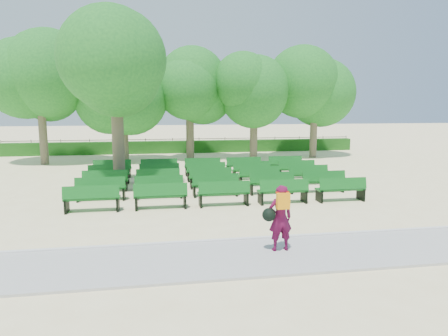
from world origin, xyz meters
name	(u,v)px	position (x,y,z in m)	size (l,w,h in m)	color
ground	(213,191)	(0.00, 0.00, 0.00)	(120.00, 120.00, 0.00)	beige
paving	(259,257)	(0.00, -7.40, 0.03)	(30.00, 2.20, 0.06)	#A9A8A4
curb	(247,239)	(0.00, -6.25, 0.05)	(30.00, 0.12, 0.10)	silver
hedge	(186,147)	(0.00, 14.00, 0.45)	(26.00, 0.70, 0.90)	#1B5315
fence	(186,152)	(0.00, 14.40, 0.00)	(26.00, 0.10, 1.02)	black
tree_line	(191,160)	(0.00, 10.00, 0.00)	(21.80, 6.80, 7.04)	#1F7322
bench_array	(210,185)	(-0.01, 0.72, 0.09)	(1.82, 0.70, 1.12)	#105B19
tree_among	(116,83)	(-3.83, 1.63, 4.38)	(4.37, 4.37, 6.37)	brown
person	(279,217)	(0.55, -7.16, 0.87)	(0.75, 0.45, 1.57)	#4E0B2B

